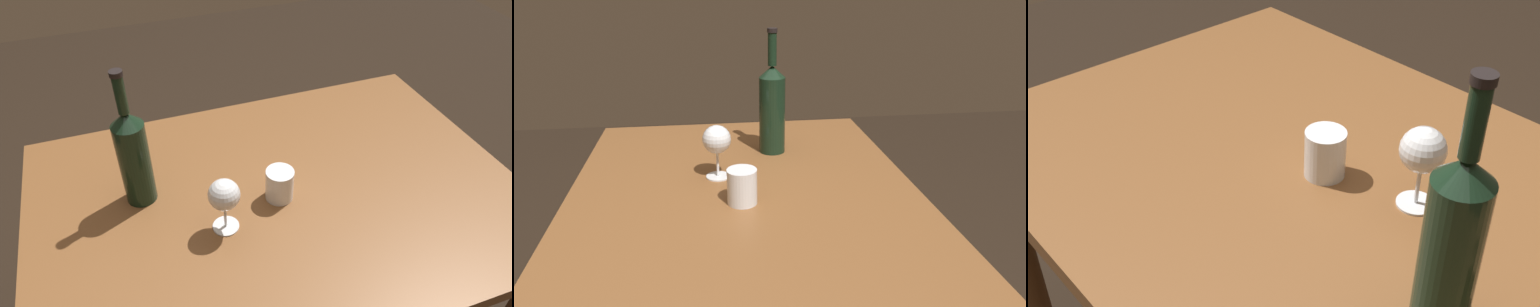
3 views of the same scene
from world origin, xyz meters
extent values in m
cube|color=brown|center=(0.00, 0.00, 0.72)|extent=(1.30, 0.90, 0.04)
cylinder|color=brown|center=(-0.58, -0.38, 0.35)|extent=(0.06, 0.06, 0.70)
cylinder|color=brown|center=(-0.58, 0.38, 0.35)|extent=(0.06, 0.06, 0.70)
cylinder|color=white|center=(-0.17, -0.07, 0.74)|extent=(0.07, 0.07, 0.00)
cylinder|color=white|center=(-0.17, -0.07, 0.78)|extent=(0.01, 0.01, 0.07)
sphere|color=white|center=(-0.17, -0.07, 0.85)|extent=(0.08, 0.08, 0.08)
cylinder|color=#42070F|center=(-0.17, -0.07, 0.84)|extent=(0.06, 0.06, 0.02)
cylinder|color=black|center=(-0.35, 0.11, 0.86)|extent=(0.08, 0.08, 0.23)
cone|color=black|center=(-0.35, 0.11, 0.99)|extent=(0.08, 0.08, 0.04)
cylinder|color=black|center=(-0.35, 0.11, 1.06)|extent=(0.03, 0.03, 0.10)
cylinder|color=black|center=(-0.35, 0.11, 1.11)|extent=(0.03, 0.03, 0.01)
cylinder|color=white|center=(-0.01, -0.01, 0.78)|extent=(0.07, 0.07, 0.09)
cylinder|color=silver|center=(-0.01, -0.01, 0.76)|extent=(0.06, 0.06, 0.03)
camera|label=1|loc=(-0.36, -0.81, 1.60)|focal=32.20mm
camera|label=2|loc=(1.07, -0.08, 1.29)|focal=34.24mm
camera|label=3|loc=(-0.66, 0.67, 1.43)|focal=45.95mm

